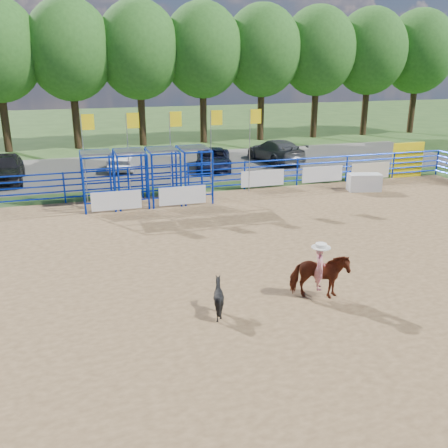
{
  "coord_description": "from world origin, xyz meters",
  "views": [
    {
      "loc": [
        -5.46,
        -14.04,
        6.48
      ],
      "look_at": [
        -0.87,
        1.0,
        1.3
      ],
      "focal_mm": 40.0,
      "sensor_mm": 36.0,
      "label": 1
    }
  ],
  "objects": [
    {
      "name": "ground",
      "position": [
        0.0,
        0.0,
        0.0
      ],
      "size": [
        120.0,
        120.0,
        0.0
      ],
      "primitive_type": "plane",
      "color": "#395923",
      "rests_on": "ground"
    },
    {
      "name": "arena_dirt",
      "position": [
        0.0,
        0.0,
        0.01
      ],
      "size": [
        30.0,
        20.0,
        0.02
      ],
      "primitive_type": "cube",
      "color": "#937249",
      "rests_on": "ground"
    },
    {
      "name": "gravel_strip",
      "position": [
        0.0,
        17.0,
        0.01
      ],
      "size": [
        40.0,
        10.0,
        0.01
      ],
      "primitive_type": "cube",
      "color": "#65625A",
      "rests_on": "ground"
    },
    {
      "name": "announcer_table",
      "position": [
        8.84,
        7.92,
        0.46
      ],
      "size": [
        1.79,
        1.14,
        0.88
      ],
      "primitive_type": "cube",
      "rotation": [
        0.0,
        0.0,
        -0.24
      ],
      "color": "silver",
      "rests_on": "arena_dirt"
    },
    {
      "name": "horse_and_rider",
      "position": [
        0.86,
        -2.52,
        0.82
      ],
      "size": [
        1.77,
        1.29,
        2.28
      ],
      "color": "maroon",
      "rests_on": "arena_dirt"
    },
    {
      "name": "calf",
      "position": [
        -2.11,
        -2.56,
        0.49
      ],
      "size": [
        1.13,
        1.1,
        0.94
      ],
      "primitive_type": "imported",
      "rotation": [
        0.0,
        0.0,
        2.16
      ],
      "color": "black",
      "rests_on": "arena_dirt"
    },
    {
      "name": "car_a",
      "position": [
        -9.13,
        15.42,
        0.8
      ],
      "size": [
        1.99,
        4.69,
        1.58
      ],
      "primitive_type": "imported",
      "rotation": [
        0.0,
        0.0,
        0.03
      ],
      "color": "black",
      "rests_on": "gravel_strip"
    },
    {
      "name": "car_b",
      "position": [
        -2.31,
        16.97,
        0.67
      ],
      "size": [
        2.69,
        4.26,
        1.33
      ],
      "primitive_type": "imported",
      "rotation": [
        0.0,
        0.0,
        2.79
      ],
      "color": "gray",
      "rests_on": "gravel_strip"
    },
    {
      "name": "car_c",
      "position": [
        2.85,
        15.42,
        0.64
      ],
      "size": [
        3.23,
        4.96,
        1.27
      ],
      "primitive_type": "imported",
      "rotation": [
        0.0,
        0.0,
        -0.26
      ],
      "color": "black",
      "rests_on": "gravel_strip"
    },
    {
      "name": "car_d",
      "position": [
        7.44,
        16.47,
        0.75
      ],
      "size": [
        2.76,
        5.34,
        1.48
      ],
      "primitive_type": "imported",
      "rotation": [
        0.0,
        0.0,
        3.28
      ],
      "color": "#555558",
      "rests_on": "gravel_strip"
    },
    {
      "name": "perimeter_fence",
      "position": [
        0.0,
        0.0,
        0.75
      ],
      "size": [
        30.1,
        20.1,
        1.5
      ],
      "color": "#0829BB",
      "rests_on": "ground"
    },
    {
      "name": "chute_assembly",
      "position": [
        -1.9,
        8.84,
        1.26
      ],
      "size": [
        19.32,
        2.41,
        4.2
      ],
      "color": "#0829BB",
      "rests_on": "ground"
    },
    {
      "name": "treeline",
      "position": [
        0.0,
        26.0,
        7.53
      ],
      "size": [
        56.4,
        6.4,
        11.24
      ],
      "color": "#3F2B19",
      "rests_on": "ground"
    }
  ]
}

